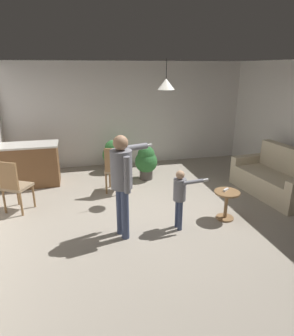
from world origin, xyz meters
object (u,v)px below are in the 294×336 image
person_adult (122,176)px  potted_plant_by_wall (146,161)px  couch_floral (275,179)px  spare_remote_on_table (226,190)px  kitchen_counter (31,165)px  dining_chair_near_wall (115,168)px  side_table_by_couch (226,202)px  dining_chair_by_counter (14,184)px  potted_plant_corner (113,154)px  person_child (180,193)px

person_adult → potted_plant_by_wall: size_ratio=2.01×
couch_floral → spare_remote_on_table: couch_floral is taller
kitchen_counter → dining_chair_near_wall: size_ratio=1.26×
side_table_by_couch → potted_plant_by_wall: bearing=111.8°
person_adult → kitchen_counter: bearing=-164.8°
dining_chair_by_counter → potted_plant_by_wall: bearing=51.5°
dining_chair_near_wall → potted_plant_corner: 1.38m
dining_chair_near_wall → couch_floral: bearing=3.1°
person_child → potted_plant_corner: person_child is taller
dining_chair_near_wall → dining_chair_by_counter: bearing=-147.4°
dining_chair_near_wall → spare_remote_on_table: dining_chair_near_wall is taller
couch_floral → potted_plant_by_wall: (-2.41, 1.51, 0.12)m
couch_floral → kitchen_counter: bearing=64.4°
couch_floral → kitchen_counter: 5.32m
kitchen_counter → spare_remote_on_table: bearing=-35.1°
potted_plant_corner → spare_remote_on_table: (1.58, -2.96, 0.09)m
couch_floral → potted_plant_corner: (-3.10, 2.26, 0.12)m
dining_chair_near_wall → side_table_by_couch: bearing=-25.0°
kitchen_counter → dining_chair_by_counter: (-0.11, -1.35, 0.07)m
person_adult → potted_plant_by_wall: bearing=141.1°
couch_floral → dining_chair_near_wall: bearing=68.4°
potted_plant_by_wall → spare_remote_on_table: 2.39m
kitchen_counter → person_child: person_child is taller
person_child → potted_plant_by_wall: bearing=173.2°
kitchen_counter → dining_chair_near_wall: (1.78, -0.87, 0.07)m
person_child → potted_plant_corner: size_ratio=1.25×
side_table_by_couch → person_child: (-0.90, -0.12, 0.31)m
couch_floral → person_adult: (-3.34, -0.86, 0.68)m
dining_chair_near_wall → potted_plant_corner: (0.13, 1.37, -0.10)m
dining_chair_by_counter → spare_remote_on_table: size_ratio=7.69×
kitchen_counter → side_table_by_couch: 4.30m
couch_floral → dining_chair_near_wall: 3.36m
person_child → spare_remote_on_table: (0.90, 0.15, -0.10)m
person_child → potted_plant_by_wall: 2.37m
dining_chair_by_counter → potted_plant_corner: bearing=71.9°
kitchen_counter → side_table_by_couch: (3.50, -2.50, -0.15)m
couch_floral → dining_chair_by_counter: bearing=79.2°
side_table_by_couch → spare_remote_on_table: size_ratio=4.00×
potted_plant_corner → dining_chair_near_wall: bearing=-95.3°
person_child → spare_remote_on_table: 0.92m
dining_chair_near_wall → spare_remote_on_table: (1.71, -1.59, -0.01)m
potted_plant_corner → dining_chair_by_counter: bearing=-137.5°
person_adult → potted_plant_by_wall: (0.93, 2.36, -0.56)m
dining_chair_near_wall → spare_remote_on_table: 2.33m
potted_plant_corner → spare_remote_on_table: potted_plant_corner is taller
side_table_by_couch → potted_plant_corner: size_ratio=0.64×
potted_plant_by_wall → spare_remote_on_table: size_ratio=6.26×
couch_floral → side_table_by_couch: size_ratio=3.62×
side_table_by_couch → potted_plant_by_wall: size_ratio=0.64×
side_table_by_couch → dining_chair_by_counter: dining_chair_by_counter is taller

